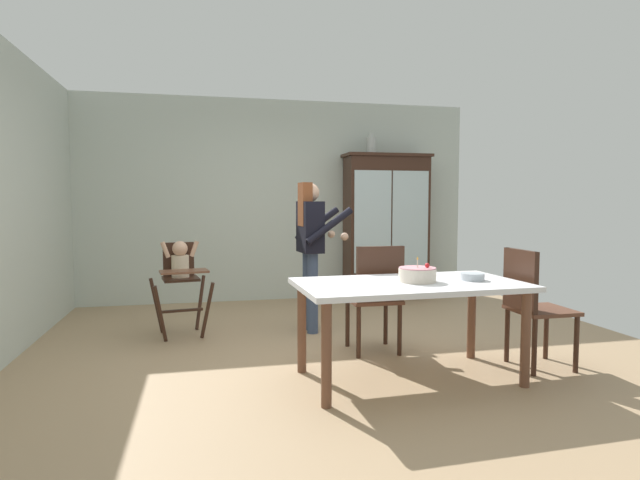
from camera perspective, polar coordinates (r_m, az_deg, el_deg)
The scene contains 11 objects.
ground_plane at distance 4.74m, azimuth 0.25°, elevation -12.20°, with size 6.24×6.24×0.00m, color tan.
wall_back at distance 7.13m, azimuth -4.58°, elevation 4.32°, with size 5.32×0.06×2.70m, color beige.
china_cabinet at distance 7.24m, azimuth 7.24°, elevation 1.50°, with size 1.18×0.48×1.98m.
ceramic_vase at distance 7.20m, azimuth 5.60°, elevation 10.30°, with size 0.13×0.13×0.27m.
high_chair_with_toddler at distance 5.36m, azimuth -15.01°, elevation -3.25°, with size 0.65×0.75×0.95m.
adult_person at distance 5.32m, azimuth -1.01°, elevation 0.24°, with size 0.53×0.51×1.53m.
dining_table at distance 3.97m, azimuth 9.76°, elevation -5.82°, with size 1.70×0.96×0.74m.
birthday_cake at distance 3.97m, azimuth 10.60°, elevation -3.73°, with size 0.28×0.28×0.19m.
serving_bowl at distance 4.15m, azimuth 16.32°, elevation -3.87°, with size 0.18×0.18×0.06m, color #B2BCC6.
dining_chair_far_side at distance 4.59m, azimuth 6.21°, elevation -5.61°, with size 0.45×0.45×0.96m.
dining_chair_right_end at distance 4.52m, azimuth 22.04°, elevation -6.07°, with size 0.44×0.44×0.96m.
Camera 1 is at (-1.03, -4.42, 1.34)m, focal length 29.26 mm.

